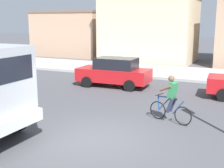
# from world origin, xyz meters

# --- Properties ---
(ground_plane) EXTENTS (120.00, 120.00, 0.00)m
(ground_plane) POSITION_xyz_m (0.00, 0.00, 0.00)
(ground_plane) COLOR #4C4C51
(sidewalk_far) EXTENTS (80.00, 5.00, 0.16)m
(sidewalk_far) POSITION_xyz_m (0.00, 12.54, 0.08)
(sidewalk_far) COLOR #ADADA8
(sidewalk_far) RESTS_ON ground
(cyclist) EXTENTS (1.66, 0.67, 1.72)m
(cyclist) POSITION_xyz_m (1.69, 2.46, 0.86)
(cyclist) COLOR black
(cyclist) RESTS_ON ground
(car_white_mid) EXTENTS (4.05, 1.98, 1.60)m
(car_white_mid) POSITION_xyz_m (-2.64, 7.16, 0.82)
(car_white_mid) COLOR red
(car_white_mid) RESTS_ON ground
(building_corner_left) EXTENTS (7.44, 6.89, 4.52)m
(building_corner_left) POSITION_xyz_m (-12.83, 20.19, 2.27)
(building_corner_left) COLOR tan
(building_corner_left) RESTS_ON ground
(building_mid_block) EXTENTS (7.87, 5.84, 5.57)m
(building_mid_block) POSITION_xyz_m (-4.16, 18.18, 2.79)
(building_mid_block) COLOR beige
(building_mid_block) RESTS_ON ground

